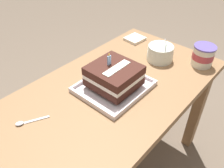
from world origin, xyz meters
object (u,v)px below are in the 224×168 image
serving_spoon_near_tray (24,123)px  napkin_pile (135,39)px  foil_tray (114,87)px  bowl_stack (160,53)px  ice_cream_tub (203,55)px  birthday_cake (114,76)px

serving_spoon_near_tray → napkin_pile: bearing=6.3°
foil_tray → bowl_stack: size_ratio=2.15×
ice_cream_tub → napkin_pile: ice_cream_tub is taller
birthday_cake → bowl_stack: 0.36m
bowl_stack → ice_cream_tub: size_ratio=1.30×
birthday_cake → napkin_pile: bearing=25.7°
ice_cream_tub → napkin_pile: size_ratio=0.96×
bowl_stack → napkin_pile: 0.26m
ice_cream_tub → bowl_stack: bearing=117.9°
foil_tray → bowl_stack: (0.36, -0.02, 0.04)m
bowl_stack → serving_spoon_near_tray: bearing=169.1°
birthday_cake → serving_spoon_near_tray: size_ratio=1.66×
bowl_stack → napkin_pile: (0.10, 0.24, -0.03)m
foil_tray → napkin_pile: size_ratio=2.68×
birthday_cake → ice_cream_tub: size_ratio=1.83×
foil_tray → ice_cream_tub: 0.52m
serving_spoon_near_tray → foil_tray: bearing=-16.9°
bowl_stack → serving_spoon_near_tray: 0.78m
birthday_cake → ice_cream_tub: (0.46, -0.22, -0.02)m
bowl_stack → ice_cream_tub: (0.10, -0.20, 0.02)m
foil_tray → bowl_stack: bearing=-3.9°
napkin_pile → bowl_stack: bearing=-111.5°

